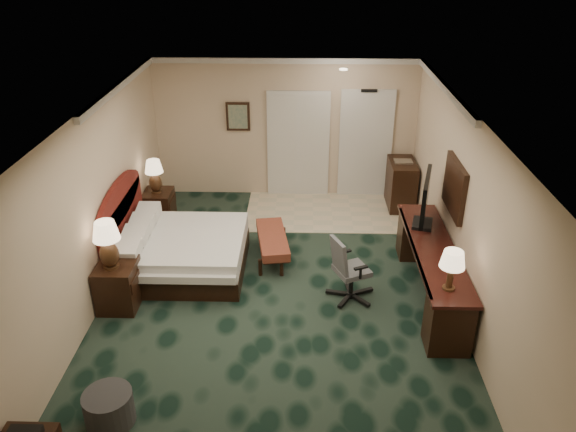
{
  "coord_description": "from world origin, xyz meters",
  "views": [
    {
      "loc": [
        0.32,
        -6.61,
        4.73
      ],
      "look_at": [
        0.13,
        0.6,
        1.07
      ],
      "focal_mm": 35.0,
      "sensor_mm": 36.0,
      "label": 1
    }
  ],
  "objects_px": {
    "lamp_near": "(108,245)",
    "minibar": "(401,184)",
    "nightstand_near": "(118,285)",
    "tv": "(425,201)",
    "nightstand_far": "(159,207)",
    "ottoman": "(109,408)",
    "bed": "(185,253)",
    "bed_bench": "(273,247)",
    "lamp_far": "(155,176)",
    "desk_chair": "(352,268)",
    "desk": "(431,272)"
  },
  "relations": [
    {
      "from": "lamp_far",
      "to": "desk_chair",
      "type": "xyz_separation_m",
      "value": [
        3.3,
        -2.25,
        -0.42
      ]
    },
    {
      "from": "lamp_far",
      "to": "desk",
      "type": "height_order",
      "value": "lamp_far"
    },
    {
      "from": "ottoman",
      "to": "desk",
      "type": "relative_size",
      "value": 0.19
    },
    {
      "from": "bed",
      "to": "nightstand_near",
      "type": "height_order",
      "value": "nightstand_near"
    },
    {
      "from": "lamp_far",
      "to": "bed_bench",
      "type": "height_order",
      "value": "lamp_far"
    },
    {
      "from": "bed",
      "to": "tv",
      "type": "xyz_separation_m",
      "value": [
        3.62,
        0.06,
        0.9
      ]
    },
    {
      "from": "nightstand_far",
      "to": "desk_chair",
      "type": "relative_size",
      "value": 0.62
    },
    {
      "from": "nightstand_far",
      "to": "minibar",
      "type": "distance_m",
      "value": 4.52
    },
    {
      "from": "nightstand_far",
      "to": "tv",
      "type": "relative_size",
      "value": 0.6
    },
    {
      "from": "lamp_far",
      "to": "bed_bench",
      "type": "relative_size",
      "value": 0.49
    },
    {
      "from": "nightstand_far",
      "to": "lamp_far",
      "type": "height_order",
      "value": "lamp_far"
    },
    {
      "from": "lamp_near",
      "to": "tv",
      "type": "height_order",
      "value": "tv"
    },
    {
      "from": "minibar",
      "to": "desk",
      "type": "bearing_deg",
      "value": -90.59
    },
    {
      "from": "desk",
      "to": "tv",
      "type": "xyz_separation_m",
      "value": [
        -0.04,
        0.67,
        0.8
      ]
    },
    {
      "from": "lamp_near",
      "to": "bed_bench",
      "type": "relative_size",
      "value": 0.56
    },
    {
      "from": "tv",
      "to": "desk_chair",
      "type": "height_order",
      "value": "tv"
    },
    {
      "from": "nightstand_far",
      "to": "lamp_near",
      "type": "distance_m",
      "value": 2.67
    },
    {
      "from": "bed",
      "to": "desk",
      "type": "relative_size",
      "value": 0.67
    },
    {
      "from": "ottoman",
      "to": "desk_chair",
      "type": "bearing_deg",
      "value": 40.85
    },
    {
      "from": "bed",
      "to": "ottoman",
      "type": "bearing_deg",
      "value": -94.33
    },
    {
      "from": "nightstand_near",
      "to": "minibar",
      "type": "distance_m",
      "value": 5.55
    },
    {
      "from": "desk",
      "to": "minibar",
      "type": "distance_m",
      "value": 2.99
    },
    {
      "from": "tv",
      "to": "desk_chair",
      "type": "xyz_separation_m",
      "value": [
        -1.09,
        -0.75,
        -0.7
      ]
    },
    {
      "from": "nightstand_far",
      "to": "bed_bench",
      "type": "relative_size",
      "value": 0.5
    },
    {
      "from": "ottoman",
      "to": "tv",
      "type": "bearing_deg",
      "value": 39.16
    },
    {
      "from": "nightstand_near",
      "to": "ottoman",
      "type": "relative_size",
      "value": 1.25
    },
    {
      "from": "tv",
      "to": "ottoman",
      "type": "bearing_deg",
      "value": -125.95
    },
    {
      "from": "ottoman",
      "to": "minibar",
      "type": "height_order",
      "value": "minibar"
    },
    {
      "from": "lamp_near",
      "to": "bed_bench",
      "type": "height_order",
      "value": "lamp_near"
    },
    {
      "from": "lamp_near",
      "to": "bed_bench",
      "type": "xyz_separation_m",
      "value": [
        2.12,
        1.39,
        -0.8
      ]
    },
    {
      "from": "nightstand_near",
      "to": "tv",
      "type": "bearing_deg",
      "value": 13.33
    },
    {
      "from": "nightstand_near",
      "to": "lamp_near",
      "type": "xyz_separation_m",
      "value": [
        -0.04,
        -0.04,
        0.68
      ]
    },
    {
      "from": "tv",
      "to": "minibar",
      "type": "bearing_deg",
      "value": 103.17
    },
    {
      "from": "nightstand_far",
      "to": "lamp_near",
      "type": "bearing_deg",
      "value": -90.39
    },
    {
      "from": "bed",
      "to": "bed_bench",
      "type": "bearing_deg",
      "value": 15.6
    },
    {
      "from": "lamp_near",
      "to": "desk",
      "type": "bearing_deg",
      "value": 5.16
    },
    {
      "from": "bed",
      "to": "lamp_far",
      "type": "height_order",
      "value": "lamp_far"
    },
    {
      "from": "lamp_near",
      "to": "minibar",
      "type": "height_order",
      "value": "lamp_near"
    },
    {
      "from": "desk_chair",
      "to": "nightstand_far",
      "type": "bearing_deg",
      "value": 121.32
    },
    {
      "from": "desk_chair",
      "to": "nightstand_near",
      "type": "bearing_deg",
      "value": 160.64
    },
    {
      "from": "nightstand_far",
      "to": "lamp_far",
      "type": "distance_m",
      "value": 0.61
    },
    {
      "from": "bed_bench",
      "to": "tv",
      "type": "relative_size",
      "value": 1.21
    },
    {
      "from": "lamp_near",
      "to": "minibar",
      "type": "relative_size",
      "value": 0.76
    },
    {
      "from": "bed",
      "to": "tv",
      "type": "bearing_deg",
      "value": 0.99
    },
    {
      "from": "lamp_far",
      "to": "nightstand_far",
      "type": "bearing_deg",
      "value": -0.63
    },
    {
      "from": "nightstand_near",
      "to": "lamp_far",
      "type": "xyz_separation_m",
      "value": [
        -0.04,
        2.53,
        0.58
      ]
    },
    {
      "from": "lamp_near",
      "to": "desk_chair",
      "type": "xyz_separation_m",
      "value": [
        3.3,
        0.33,
        -0.51
      ]
    },
    {
      "from": "bed",
      "to": "lamp_far",
      "type": "distance_m",
      "value": 1.85
    },
    {
      "from": "nightstand_near",
      "to": "lamp_near",
      "type": "distance_m",
      "value": 0.68
    },
    {
      "from": "lamp_near",
      "to": "ottoman",
      "type": "height_order",
      "value": "lamp_near"
    }
  ]
}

